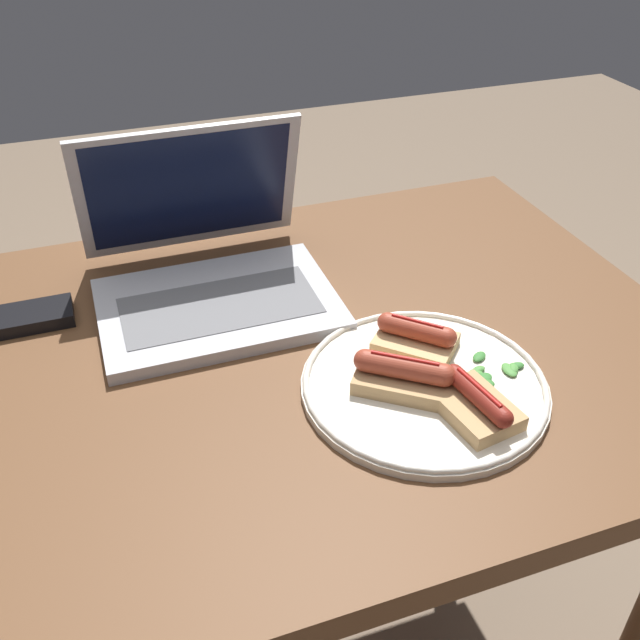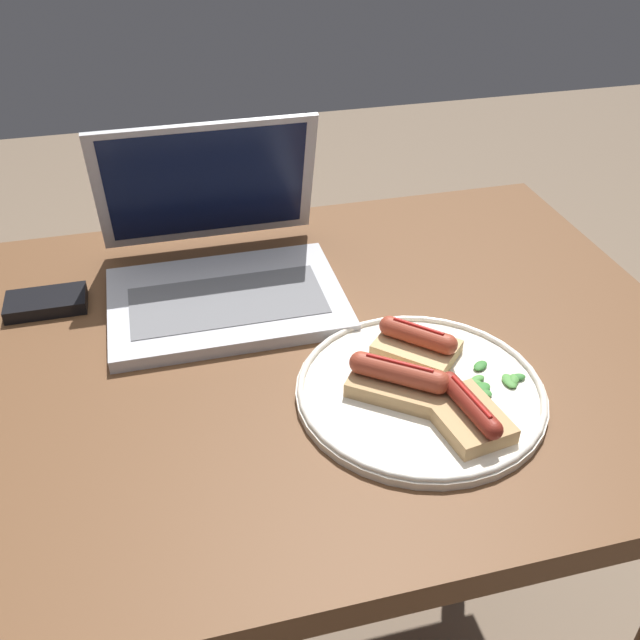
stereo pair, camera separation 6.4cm
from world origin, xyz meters
TOP-DOWN VIEW (x-y plane):
  - desk at (0.00, 0.00)m, footprint 1.09×0.76m
  - laptop at (-0.05, 0.15)m, footprint 0.32×0.30m
  - plate at (0.14, -0.14)m, footprint 0.30×0.30m
  - sausage_toast_left at (0.11, -0.14)m, footprint 0.13×0.11m
  - sausage_toast_middle at (0.16, -0.07)m, footprint 0.12×0.12m
  - sausage_toast_right at (0.17, -0.21)m, footprint 0.08×0.11m
  - salad_pile at (0.23, -0.15)m, footprint 0.08×0.07m
  - external_drive at (-0.30, 0.17)m, footprint 0.11×0.06m

SIDE VIEW (x-z plane):
  - desk at x=0.00m, z-range 0.30..1.06m
  - plate at x=0.14m, z-range 0.76..0.78m
  - external_drive at x=-0.30m, z-range 0.76..0.78m
  - salad_pile at x=0.23m, z-range 0.77..0.78m
  - sausage_toast_right at x=0.17m, z-range 0.77..0.81m
  - sausage_toast_middle at x=0.16m, z-range 0.77..0.81m
  - sausage_toast_left at x=0.11m, z-range 0.77..0.82m
  - laptop at x=-0.05m, z-range 0.69..0.92m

